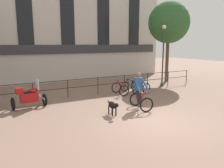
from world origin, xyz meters
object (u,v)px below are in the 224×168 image
(street_lamp, at_px, (163,52))
(parked_bicycle_mid_left, at_px, (131,87))
(cyclist_with_bike, at_px, (140,93))
(dog, at_px, (113,106))
(parked_motorcycle, at_px, (29,97))
(parked_bicycle_mid_right, at_px, (140,86))
(parked_bicycle_near_lamp, at_px, (120,89))

(street_lamp, bearing_deg, parked_bicycle_mid_left, -165.85)
(street_lamp, bearing_deg, cyclist_with_bike, -141.54)
(dog, height_order, parked_bicycle_mid_left, parked_bicycle_mid_left)
(parked_motorcycle, relative_size, parked_bicycle_mid_right, 1.35)
(parked_bicycle_near_lamp, bearing_deg, parked_bicycle_mid_right, -175.20)
(parked_bicycle_near_lamp, relative_size, parked_bicycle_mid_left, 0.96)
(cyclist_with_bike, relative_size, parked_bicycle_mid_left, 1.41)
(cyclist_with_bike, height_order, parked_bicycle_near_lamp, cyclist_with_bike)
(parked_bicycle_near_lamp, distance_m, parked_bicycle_mid_right, 1.52)
(cyclist_with_bike, bearing_deg, parked_bicycle_near_lamp, 86.59)
(parked_bicycle_mid_right, xyz_separation_m, street_lamp, (2.52, 0.83, 2.07))
(parked_bicycle_near_lamp, xyz_separation_m, street_lamp, (4.04, 0.83, 2.07))
(dog, height_order, parked_bicycle_near_lamp, parked_bicycle_near_lamp)
(dog, xyz_separation_m, parked_bicycle_mid_right, (3.79, 3.19, -0.07))
(cyclist_with_bike, distance_m, parked_bicycle_near_lamp, 3.00)
(dog, bearing_deg, cyclist_with_bike, 11.01)
(cyclist_with_bike, height_order, parked_motorcycle, cyclist_with_bike)
(parked_bicycle_near_lamp, height_order, street_lamp, street_lamp)
(parked_motorcycle, height_order, parked_bicycle_near_lamp, parked_motorcycle)
(cyclist_with_bike, xyz_separation_m, parked_motorcycle, (-4.62, 2.55, -0.20))
(parked_bicycle_mid_left, xyz_separation_m, parked_bicycle_mid_right, (0.76, -0.00, 0.00))
(cyclist_with_bike, distance_m, parked_motorcycle, 5.28)
(parked_motorcycle, relative_size, parked_bicycle_near_lamp, 1.39)
(parked_bicycle_mid_left, distance_m, parked_bicycle_mid_right, 0.76)
(parked_bicycle_near_lamp, height_order, parked_bicycle_mid_right, same)
(parked_bicycle_near_lamp, bearing_deg, parked_motorcycle, 8.58)
(cyclist_with_bike, xyz_separation_m, parked_bicycle_near_lamp, (0.66, 2.90, -0.41))
(dog, distance_m, parked_bicycle_mid_left, 4.41)
(street_lamp, bearing_deg, parked_motorcycle, -172.80)
(parked_bicycle_near_lamp, relative_size, parked_bicycle_mid_right, 0.97)
(dog, relative_size, parked_motorcycle, 0.58)
(cyclist_with_bike, relative_size, parked_bicycle_near_lamp, 1.46)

